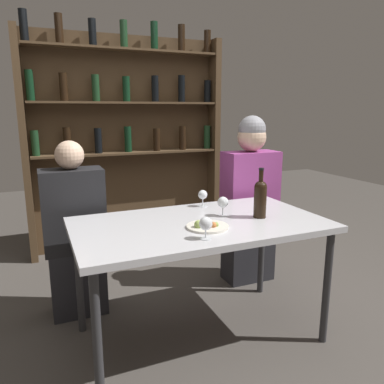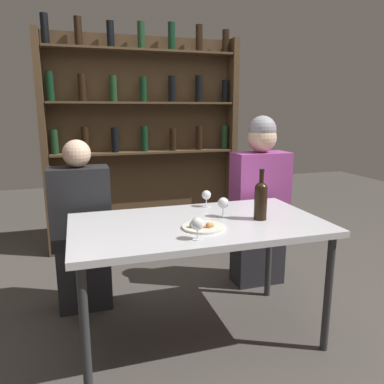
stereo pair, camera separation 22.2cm
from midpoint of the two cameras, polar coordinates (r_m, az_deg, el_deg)
name	(u,v)px [view 1 (the left image)]	position (r m, az deg, el deg)	size (l,w,h in m)	color
ground_plane	(200,335)	(2.47, -1.59, -21.05)	(10.00, 10.00, 0.00)	#47423D
dining_table	(200,232)	(2.17, -1.70, -6.10)	(1.44, 0.80, 0.73)	silver
wine_rack_wall	(127,133)	(3.74, -11.65, 8.77)	(1.90, 0.21, 2.16)	#4C3823
wine_bottle	(260,197)	(2.22, 7.57, -0.78)	(0.07, 0.07, 0.30)	black
wine_glass_0	(206,224)	(1.85, -1.33, -5.00)	(0.07, 0.07, 0.11)	silver
wine_glass_1	(203,195)	(2.47, -0.93, -0.54)	(0.06, 0.06, 0.11)	silver
wine_glass_2	(223,203)	(2.25, 1.92, -1.69)	(0.07, 0.07, 0.12)	silver
food_plate_0	(207,226)	(2.03, -0.90, -5.26)	(0.23, 0.23, 0.05)	silver
seated_person_left	(75,236)	(2.63, -19.73, -6.35)	(0.39, 0.22, 1.17)	#26262B
seated_person_right	(250,202)	(2.96, 6.66, -1.57)	(0.42, 0.22, 1.32)	#26262B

